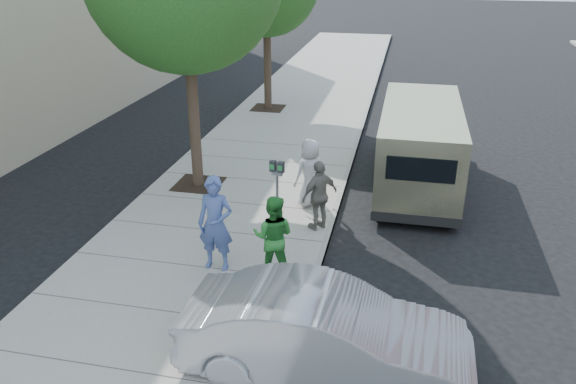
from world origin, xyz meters
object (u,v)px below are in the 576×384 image
(van, at_px, (419,145))
(person_gray_shirt, at_px, (310,173))
(sedan, at_px, (325,335))
(person_green_shirt, at_px, (273,236))
(parking_meter, at_px, (277,180))
(person_striped_polo, at_px, (320,195))
(person_officer, at_px, (215,224))

(van, height_order, person_gray_shirt, van)
(sedan, bearing_deg, person_green_shirt, 31.10)
(parking_meter, relative_size, van, 0.26)
(sedan, bearing_deg, person_striped_polo, 11.44)
(van, xyz_separation_m, sedan, (-1.30, -7.65, -0.44))
(parking_meter, distance_m, person_striped_polo, 0.98)
(parking_meter, relative_size, person_officer, 0.81)
(sedan, bearing_deg, person_officer, 47.71)
(person_officer, distance_m, person_striped_polo, 2.65)
(parking_meter, xyz_separation_m, van, (3.03, 3.36, -0.12))
(van, bearing_deg, person_gray_shirt, -140.17)
(sedan, bearing_deg, van, -8.56)
(sedan, distance_m, person_officer, 3.42)
(van, bearing_deg, person_striped_polo, -122.70)
(sedan, xyz_separation_m, person_green_shirt, (-1.34, 2.32, 0.26))
(person_officer, relative_size, person_striped_polo, 1.19)
(person_gray_shirt, relative_size, person_striped_polo, 1.03)
(person_green_shirt, distance_m, person_striped_polo, 2.13)
(sedan, relative_size, person_striped_polo, 2.70)
(parking_meter, relative_size, sedan, 0.36)
(sedan, height_order, person_gray_shirt, person_gray_shirt)
(parking_meter, height_order, person_striped_polo, person_striped_polo)
(parking_meter, bearing_deg, sedan, -56.57)
(van, relative_size, person_gray_shirt, 3.57)
(parking_meter, distance_m, sedan, 4.66)
(parking_meter, height_order, person_green_shirt, person_green_shirt)
(person_green_shirt, bearing_deg, person_officer, -1.80)
(person_striped_polo, bearing_deg, person_gray_shirt, -117.88)
(person_officer, relative_size, person_green_shirt, 1.17)
(sedan, height_order, person_officer, person_officer)
(van, xyz_separation_m, person_green_shirt, (-2.64, -5.34, -0.18))
(sedan, xyz_separation_m, person_officer, (-2.47, 2.33, 0.39))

